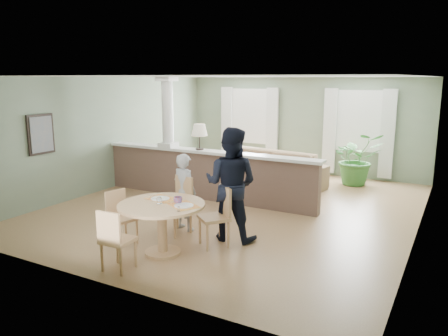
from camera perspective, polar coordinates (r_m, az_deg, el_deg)
The scene contains 12 objects.
ground at distance 9.28m, azimuth 1.75°, elevation -5.05°, with size 8.00×8.00×0.00m, color tan.
room_shell at distance 9.51m, azimuth 3.39°, elevation 6.47°, with size 7.02×8.02×2.71m.
pony_wall at distance 9.75m, azimuth -2.86°, elevation 0.04°, with size 5.32×0.38×2.70m.
sofa at distance 11.07m, azimuth 5.60°, elevation -0.08°, with size 2.91×1.14×0.85m, color #8A664B.
houseplant at distance 11.53m, azimuth 16.95°, elevation 1.18°, with size 1.21×1.05×1.34m, color #2D6227.
dining_table at distance 6.75m, azimuth -8.05°, elevation -5.96°, with size 1.33×1.33×0.91m.
chair_far_boy at distance 7.68m, azimuth -5.89°, elevation -4.44°, with size 0.55×0.55×0.99m.
chair_far_man at distance 7.04m, azimuth -0.75°, elevation -5.95°, with size 0.62×0.62×0.97m.
chair_near at distance 6.31m, azimuth -14.10°, elevation -8.83°, with size 0.43×0.43×0.90m.
chair_side at distance 7.37m, azimuth -13.45°, elevation -5.92°, with size 0.48×0.48×0.88m.
child_person at distance 7.78m, azimuth -5.17°, elevation -3.12°, with size 0.50×0.33×1.38m, color #A1A1A6.
man_person at distance 7.22m, azimuth 0.89°, elevation -2.13°, with size 0.92×0.72×1.90m, color black.
Camera 1 is at (4.03, -7.93, 2.67)m, focal length 35.00 mm.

